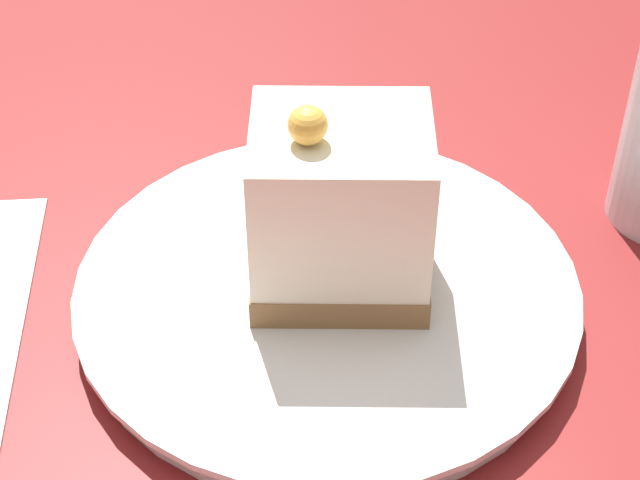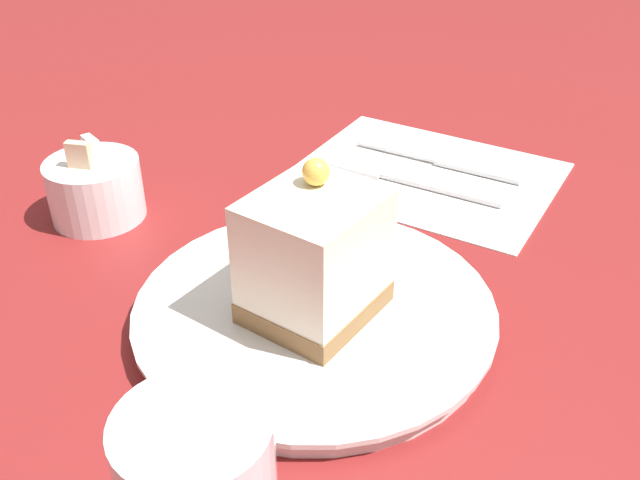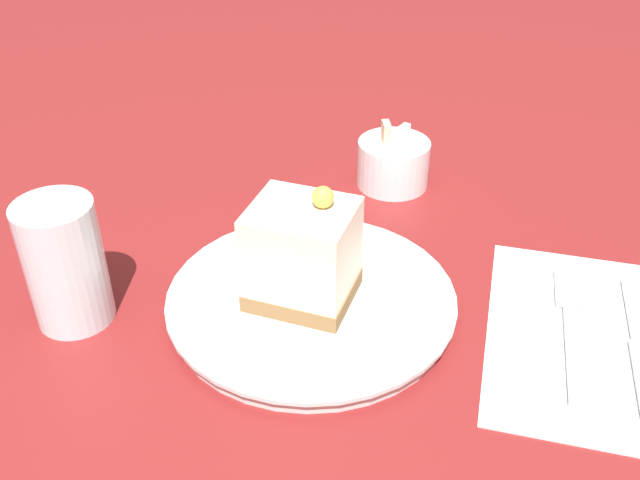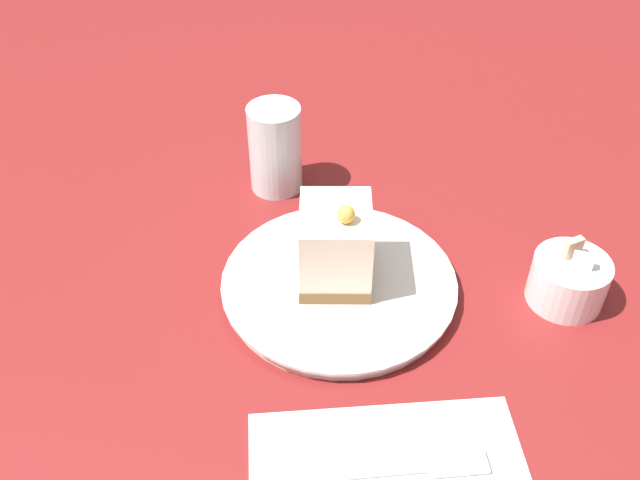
# 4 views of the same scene
# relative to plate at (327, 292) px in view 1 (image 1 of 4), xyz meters

# --- Properties ---
(ground_plane) EXTENTS (4.00, 4.00, 0.00)m
(ground_plane) POSITION_rel_plate_xyz_m (-0.01, 0.02, -0.01)
(ground_plane) COLOR maroon
(plate) EXTENTS (0.25, 0.25, 0.02)m
(plate) POSITION_rel_plate_xyz_m (0.00, 0.00, 0.00)
(plate) COLOR silver
(plate) RESTS_ON ground_plane
(cake_slice) EXTENTS (0.09, 0.08, 0.11)m
(cake_slice) POSITION_rel_plate_xyz_m (-0.01, -0.00, 0.05)
(cake_slice) COLOR olive
(cake_slice) RESTS_ON plate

